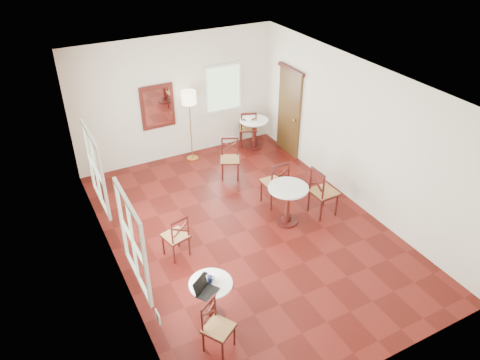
% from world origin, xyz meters
% --- Properties ---
extents(ground, '(7.00, 7.00, 0.00)m').
position_xyz_m(ground, '(0.00, 0.00, 0.00)').
color(ground, '#57130F').
rests_on(ground, ground).
extents(room_shell, '(5.02, 7.02, 3.01)m').
position_xyz_m(room_shell, '(-0.06, 0.27, 1.89)').
color(room_shell, silver).
rests_on(room_shell, ground).
extents(cafe_table_near, '(0.66, 0.66, 0.69)m').
position_xyz_m(cafe_table_near, '(-1.51, -1.62, 0.43)').
color(cafe_table_near, '#401310').
rests_on(cafe_table_near, ground).
extents(cafe_table_mid, '(0.78, 0.78, 0.83)m').
position_xyz_m(cafe_table_mid, '(0.82, -0.12, 0.51)').
color(cafe_table_mid, '#401310').
rests_on(cafe_table_mid, ground).
extents(cafe_table_back, '(0.73, 0.73, 0.77)m').
position_xyz_m(cafe_table_back, '(1.81, 2.98, 0.48)').
color(cafe_table_back, '#401310').
rests_on(cafe_table_back, ground).
extents(chair_near_a, '(0.50, 0.50, 0.89)m').
position_xyz_m(chair_near_a, '(-1.47, -0.05, 0.44)').
color(chair_near_a, '#401310').
rests_on(chair_near_a, ground).
extents(chair_near_b, '(0.54, 0.54, 0.85)m').
position_xyz_m(chair_near_b, '(-1.68, -2.20, 0.43)').
color(chair_near_b, '#401310').
rests_on(chair_near_b, ground).
extents(chair_mid_a, '(0.49, 0.49, 1.04)m').
position_xyz_m(chair_mid_a, '(0.96, 0.55, 0.52)').
color(chair_mid_a, '#401310').
rests_on(chair_mid_a, ground).
extents(chair_mid_b, '(0.51, 0.51, 1.07)m').
position_xyz_m(chair_mid_b, '(1.60, -0.21, 0.53)').
color(chair_mid_b, '#401310').
rests_on(chair_mid_b, ground).
extents(chair_back_a, '(0.59, 0.59, 0.97)m').
position_xyz_m(chair_back_a, '(1.74, 3.17, 0.48)').
color(chair_back_a, '#401310').
rests_on(chair_back_a, ground).
extents(chair_back_b, '(0.58, 0.58, 0.94)m').
position_xyz_m(chair_back_b, '(0.62, 1.98, 0.47)').
color(chair_back_b, '#401310').
rests_on(chair_back_b, ground).
extents(floor_lamp, '(0.34, 0.34, 1.77)m').
position_xyz_m(floor_lamp, '(0.17, 3.15, 1.50)').
color(floor_lamp, '#BF8C3F').
rests_on(floor_lamp, ground).
extents(laptop, '(0.41, 0.40, 0.23)m').
position_xyz_m(laptop, '(-1.66, -1.75, 0.75)').
color(laptop, black).
rests_on(laptop, cafe_table_near).
extents(mouse, '(0.11, 0.09, 0.04)m').
position_xyz_m(mouse, '(-1.52, -1.42, 0.71)').
color(mouse, black).
rests_on(mouse, cafe_table_near).
extents(navy_mug, '(0.13, 0.08, 0.10)m').
position_xyz_m(navy_mug, '(-1.50, -1.60, 0.74)').
color(navy_mug, '#101436').
rests_on(navy_mug, cafe_table_near).
extents(water_glass, '(0.06, 0.06, 0.10)m').
position_xyz_m(water_glass, '(-1.52, -1.63, 0.74)').
color(water_glass, white).
rests_on(water_glass, cafe_table_near).
extents(power_adapter, '(0.10, 0.06, 0.04)m').
position_xyz_m(power_adapter, '(-1.66, -1.99, 0.02)').
color(power_adapter, black).
rests_on(power_adapter, ground).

